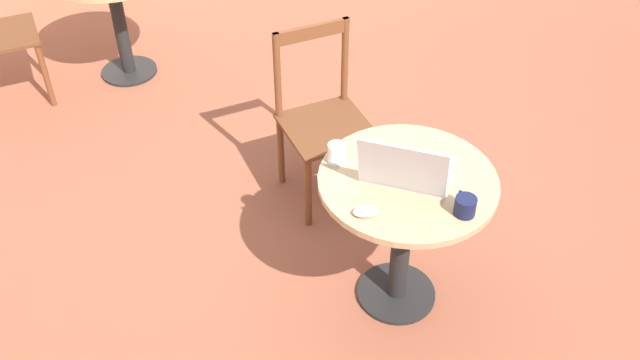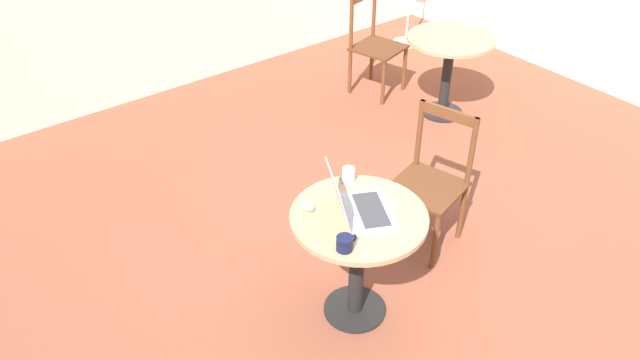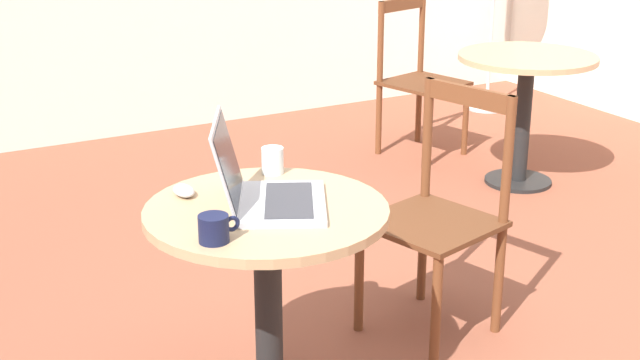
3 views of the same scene
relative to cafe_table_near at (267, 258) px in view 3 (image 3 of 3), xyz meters
name	(u,v)px [view 3 (image 3 of 3)]	position (x,y,z in m)	size (l,w,h in m)	color
cafe_table_near	(267,258)	(0.00, 0.00, 0.00)	(0.73, 0.73, 0.72)	black
cafe_table_mid	(525,85)	(2.15, 1.32, 0.00)	(0.73, 0.73, 0.72)	black
chair_near_right	(439,217)	(0.80, 0.22, -0.10)	(0.51, 0.51, 0.92)	brown
chair_mid_back	(418,80)	(1.96, 2.05, -0.10)	(0.51, 0.51, 0.92)	brown
laptop	(265,189)	(0.00, 0.01, 0.22)	(0.44, 0.46, 0.27)	#B7B7BC
mouse	(184,191)	(-0.18, 0.21, 0.18)	(0.06, 0.10, 0.03)	#B7B7BC
mug	(214,228)	(-0.23, -0.16, 0.20)	(0.12, 0.08, 0.08)	#141938
drinking_glass	(273,160)	(0.15, 0.27, 0.21)	(0.07, 0.07, 0.09)	silver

